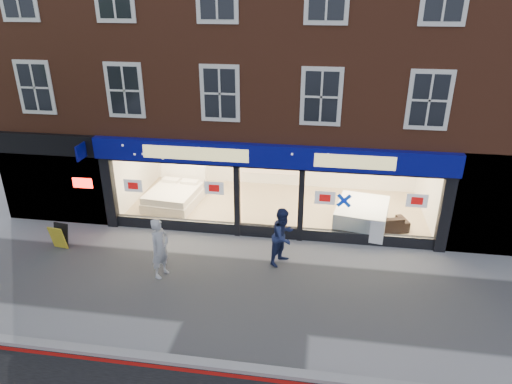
% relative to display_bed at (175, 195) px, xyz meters
% --- Properties ---
extents(ground, '(120.00, 120.00, 0.00)m').
position_rel_display_bed_xyz_m(ground, '(3.86, -4.91, -0.45)').
color(ground, gray).
rests_on(ground, ground).
extents(kerb_line, '(60.00, 0.10, 0.01)m').
position_rel_display_bed_xyz_m(kerb_line, '(3.86, -8.01, -0.44)').
color(kerb_line, '#8C0A07').
rests_on(kerb_line, ground).
extents(kerb_stone, '(60.00, 0.25, 0.12)m').
position_rel_display_bed_xyz_m(kerb_stone, '(3.86, -7.81, -0.39)').
color(kerb_stone, gray).
rests_on(kerb_stone, ground).
extents(showroom_floor, '(11.00, 4.50, 0.10)m').
position_rel_display_bed_xyz_m(showroom_floor, '(3.86, 0.34, -0.40)').
color(showroom_floor, tan).
rests_on(showroom_floor, ground).
extents(building, '(19.00, 8.26, 10.30)m').
position_rel_display_bed_xyz_m(building, '(3.84, 2.03, 6.22)').
color(building, brown).
rests_on(building, ground).
extents(display_bed, '(2.03, 2.38, 1.25)m').
position_rel_display_bed_xyz_m(display_bed, '(0.00, 0.00, 0.00)').
color(display_bed, white).
rests_on(display_bed, showroom_floor).
extents(bedside_table, '(0.55, 0.55, 0.55)m').
position_rel_display_bed_xyz_m(bedside_table, '(-0.54, 1.38, -0.08)').
color(bedside_table, brown).
rests_on(bedside_table, showroom_floor).
extents(mattress_stack, '(2.01, 2.36, 0.83)m').
position_rel_display_bed_xyz_m(mattress_stack, '(6.96, -0.81, 0.06)').
color(mattress_stack, silver).
rests_on(mattress_stack, showroom_floor).
extents(sofa, '(2.02, 1.28, 0.55)m').
position_rel_display_bed_xyz_m(sofa, '(7.56, -1.01, -0.08)').
color(sofa, black).
rests_on(sofa, showroom_floor).
extents(a_board, '(0.57, 0.42, 0.81)m').
position_rel_display_bed_xyz_m(a_board, '(-2.67, -3.57, -0.04)').
color(a_board, gold).
rests_on(a_board, ground).
extents(pedestrian_grey, '(0.64, 0.77, 1.81)m').
position_rel_display_bed_xyz_m(pedestrian_grey, '(1.09, -4.56, 0.45)').
color(pedestrian_grey, '#AAABB2').
rests_on(pedestrian_grey, ground).
extents(pedestrian_blue, '(1.03, 1.10, 1.80)m').
position_rel_display_bed_xyz_m(pedestrian_blue, '(4.49, -3.33, 0.45)').
color(pedestrian_blue, '#1A244B').
rests_on(pedestrian_blue, ground).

